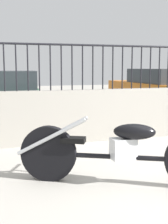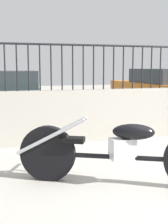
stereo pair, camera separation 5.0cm
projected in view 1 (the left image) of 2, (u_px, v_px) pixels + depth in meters
The scene contains 5 objects.
low_wall at pixel (140, 113), 5.97m from camera, with size 10.96×0.18×0.95m.
fence_railing at pixel (141, 60), 5.83m from camera, with size 10.96×0.04×0.80m.
motorcycle_black at pixel (109, 149), 3.57m from camera, with size 2.15×1.18×1.49m.
car_green at pixel (1, 96), 7.73m from camera, with size 2.22×4.59×1.26m.
car_orange at pixel (162, 90), 9.56m from camera, with size 1.89×4.16×1.30m.
Camera 1 is at (-2.80, -2.62, 1.34)m, focal length 50.00 mm.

